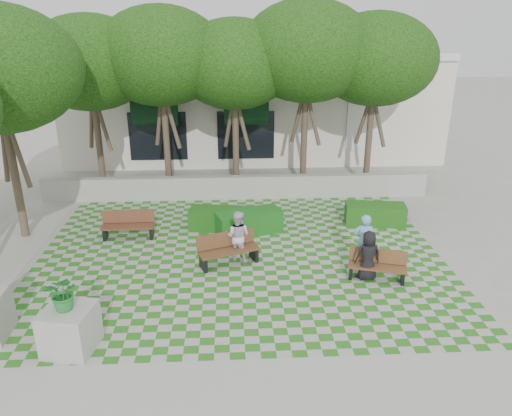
{
  "coord_description": "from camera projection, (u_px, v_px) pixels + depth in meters",
  "views": [
    {
      "loc": [
        -0.24,
        -12.32,
        6.81
      ],
      "look_at": [
        0.5,
        1.5,
        1.4
      ],
      "focal_mm": 35.0,
      "sensor_mm": 36.0,
      "label": 1
    }
  ],
  "objects": [
    {
      "name": "person_dark",
      "position": [
        368.0,
        256.0,
        13.47
      ],
      "size": [
        0.71,
        0.48,
        1.41
      ],
      "primitive_type": "imported",
      "rotation": [
        0.0,
        0.0,
        3.19
      ],
      "color": "black",
      "rests_on": "ground"
    },
    {
      "name": "person_white",
      "position": [
        238.0,
        236.0,
        14.52
      ],
      "size": [
        0.89,
        0.78,
        1.53
      ],
      "primitive_type": "imported",
      "rotation": [
        0.0,
        0.0,
        2.83
      ],
      "color": "silver",
      "rests_on": "ground"
    },
    {
      "name": "bench_west",
      "position": [
        128.0,
        225.0,
        16.11
      ],
      "size": [
        1.68,
        0.59,
        0.87
      ],
      "rotation": [
        0.0,
        0.0,
        0.02
      ],
      "color": "#522B1C",
      "rests_on": "ground"
    },
    {
      "name": "bench_mid",
      "position": [
        228.0,
        250.0,
        14.4
      ],
      "size": [
        1.85,
        1.18,
        0.93
      ],
      "rotation": [
        0.0,
        0.0,
        0.37
      ],
      "color": "#4E301B",
      "rests_on": "ground"
    },
    {
      "name": "ground",
      "position": [
        241.0,
        274.0,
        13.95
      ],
      "size": [
        90.0,
        90.0,
        0.0
      ],
      "primitive_type": "plane",
      "color": "gray",
      "rests_on": "ground"
    },
    {
      "name": "tree_row",
      "position": [
        182.0,
        63.0,
        17.5
      ],
      "size": [
        17.7,
        13.4,
        7.41
      ],
      "color": "#47382B",
      "rests_on": "ground"
    },
    {
      "name": "planter_front",
      "position": [
        68.0,
        320.0,
        10.59
      ],
      "size": [
        1.18,
        1.18,
        1.79
      ],
      "rotation": [
        0.0,
        0.0,
        -0.19
      ],
      "color": "#9E9B93",
      "rests_on": "ground"
    },
    {
      "name": "hedge_east",
      "position": [
        375.0,
        214.0,
        17.19
      ],
      "size": [
        2.11,
        1.08,
        0.71
      ],
      "primitive_type": "cube",
      "rotation": [
        0.0,
        0.0,
        -0.14
      ],
      "color": "#1B4D14",
      "rests_on": "ground"
    },
    {
      "name": "lawn",
      "position": [
        240.0,
        258.0,
        14.87
      ],
      "size": [
        12.0,
        12.0,
        0.0
      ],
      "primitive_type": "plane",
      "color": "#2B721E",
      "rests_on": "ground"
    },
    {
      "name": "building",
      "position": [
        251.0,
        101.0,
        26.17
      ],
      "size": [
        18.0,
        8.92,
        5.15
      ],
      "color": "silver",
      "rests_on": "ground"
    },
    {
      "name": "retaining_wall",
      "position": [
        237.0,
        187.0,
        19.55
      ],
      "size": [
        15.0,
        0.36,
        0.9
      ],
      "primitive_type": "cube",
      "color": "#9E9B93",
      "rests_on": "ground"
    },
    {
      "name": "hedge_midright",
      "position": [
        249.0,
        222.0,
        16.47
      ],
      "size": [
        2.3,
        1.52,
        0.75
      ],
      "primitive_type": "cube",
      "rotation": [
        0.0,
        0.0,
        0.34
      ],
      "color": "#155117",
      "rests_on": "ground"
    },
    {
      "name": "hedge_midleft",
      "position": [
        220.0,
        219.0,
        16.78
      ],
      "size": [
        2.15,
        1.12,
        0.72
      ],
      "primitive_type": "cube",
      "rotation": [
        0.0,
        0.0,
        -0.16
      ],
      "color": "#184913",
      "rests_on": "ground"
    },
    {
      "name": "bench_east",
      "position": [
        377.0,
        266.0,
        13.59
      ],
      "size": [
        1.63,
        0.94,
        0.81
      ],
      "rotation": [
        0.0,
        0.0,
        -0.29
      ],
      "color": "brown",
      "rests_on": "ground"
    },
    {
      "name": "person_blue",
      "position": [
        364.0,
        242.0,
        14.0
      ],
      "size": [
        0.66,
        0.49,
        1.65
      ],
      "primitive_type": "imported",
      "rotation": [
        0.0,
        0.0,
        2.98
      ],
      "color": "#74ABD4",
      "rests_on": "ground"
    },
    {
      "name": "sidewalk_south",
      "position": [
        247.0,
        393.0,
        9.57
      ],
      "size": [
        16.0,
        2.0,
        0.01
      ],
      "primitive_type": "cube",
      "color": "#9E9B93",
      "rests_on": "ground"
    }
  ]
}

